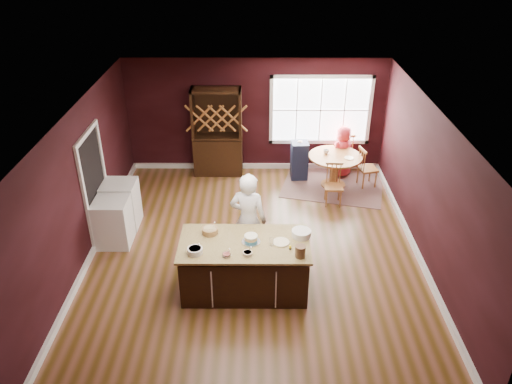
# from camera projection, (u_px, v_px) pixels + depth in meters

# --- Properties ---
(room_shell) EXTENTS (7.00, 7.00, 7.00)m
(room_shell) POSITION_uv_depth(u_px,v_px,m) (255.00, 188.00, 8.58)
(room_shell) COLOR brown
(room_shell) RESTS_ON ground
(window) EXTENTS (2.36, 0.10, 1.66)m
(window) POSITION_uv_depth(u_px,v_px,m) (320.00, 110.00, 11.53)
(window) COLOR white
(window) RESTS_ON room_shell
(doorway) EXTENTS (0.08, 1.26, 2.13)m
(doorway) POSITION_uv_depth(u_px,v_px,m) (96.00, 187.00, 9.28)
(doorway) COLOR white
(doorway) RESTS_ON room_shell
(kitchen_island) EXTENTS (2.08, 1.09, 0.92)m
(kitchen_island) POSITION_uv_depth(u_px,v_px,m) (245.00, 267.00, 8.13)
(kitchen_island) COLOR black
(kitchen_island) RESTS_ON ground
(dining_table) EXTENTS (1.19, 1.19, 0.75)m
(dining_table) POSITION_uv_depth(u_px,v_px,m) (335.00, 164.00, 11.23)
(dining_table) COLOR #915A29
(dining_table) RESTS_ON ground
(baker) EXTENTS (0.74, 0.57, 1.78)m
(baker) POSITION_uv_depth(u_px,v_px,m) (248.00, 220.00, 8.53)
(baker) COLOR silver
(baker) RESTS_ON ground
(layer_cake) EXTENTS (0.30, 0.30, 0.12)m
(layer_cake) POSITION_uv_depth(u_px,v_px,m) (251.00, 239.00, 7.88)
(layer_cake) COLOR silver
(layer_cake) RESTS_ON kitchen_island
(bowl_blue) EXTENTS (0.24, 0.24, 0.09)m
(bowl_blue) POSITION_uv_depth(u_px,v_px,m) (195.00, 251.00, 7.63)
(bowl_blue) COLOR white
(bowl_blue) RESTS_ON kitchen_island
(bowl_yellow) EXTENTS (0.26, 0.26, 0.10)m
(bowl_yellow) POSITION_uv_depth(u_px,v_px,m) (210.00, 231.00, 8.11)
(bowl_yellow) COLOR olive
(bowl_yellow) RESTS_ON kitchen_island
(bowl_pink) EXTENTS (0.14, 0.14, 0.05)m
(bowl_pink) POSITION_uv_depth(u_px,v_px,m) (227.00, 255.00, 7.57)
(bowl_pink) COLOR silver
(bowl_pink) RESTS_ON kitchen_island
(bowl_olive) EXTENTS (0.15, 0.15, 0.06)m
(bowl_olive) POSITION_uv_depth(u_px,v_px,m) (248.00, 253.00, 7.60)
(bowl_olive) COLOR white
(bowl_olive) RESTS_ON kitchen_island
(drinking_glass) EXTENTS (0.07, 0.07, 0.14)m
(drinking_glass) POSITION_uv_depth(u_px,v_px,m) (271.00, 242.00, 7.80)
(drinking_glass) COLOR silver
(drinking_glass) RESTS_ON kitchen_island
(dinner_plate) EXTENTS (0.27, 0.27, 0.02)m
(dinner_plate) POSITION_uv_depth(u_px,v_px,m) (281.00, 242.00, 7.89)
(dinner_plate) COLOR beige
(dinner_plate) RESTS_ON kitchen_island
(white_tub) EXTENTS (0.31, 0.31, 0.11)m
(white_tub) POSITION_uv_depth(u_px,v_px,m) (301.00, 233.00, 8.03)
(white_tub) COLOR white
(white_tub) RESTS_ON kitchen_island
(stoneware_crock) EXTENTS (0.16, 0.16, 0.19)m
(stoneware_crock) POSITION_uv_depth(u_px,v_px,m) (300.00, 251.00, 7.53)
(stoneware_crock) COLOR brown
(stoneware_crock) RESTS_ON kitchen_island
(toy_figurine) EXTENTS (0.04, 0.04, 0.07)m
(toy_figurine) POSITION_uv_depth(u_px,v_px,m) (290.00, 247.00, 7.72)
(toy_figurine) COLOR yellow
(toy_figurine) RESTS_ON kitchen_island
(rug) EXTENTS (2.56, 2.19, 0.01)m
(rug) POSITION_uv_depth(u_px,v_px,m) (333.00, 185.00, 11.49)
(rug) COLOR brown
(rug) RESTS_ON ground
(chair_east) EXTENTS (0.47, 0.48, 0.95)m
(chair_east) POSITION_uv_depth(u_px,v_px,m) (368.00, 167.00, 11.25)
(chair_east) COLOR brown
(chair_east) RESTS_ON ground
(chair_south) EXTENTS (0.40, 0.38, 0.92)m
(chair_south) POSITION_uv_depth(u_px,v_px,m) (334.00, 185.00, 10.53)
(chair_south) COLOR brown
(chair_south) RESTS_ON ground
(chair_north) EXTENTS (0.48, 0.46, 0.98)m
(chair_north) POSITION_uv_depth(u_px,v_px,m) (343.00, 151.00, 11.96)
(chair_north) COLOR brown
(chair_north) RESTS_ON ground
(seated_woman) EXTENTS (0.72, 0.65, 1.23)m
(seated_woman) POSITION_uv_depth(u_px,v_px,m) (343.00, 151.00, 11.65)
(seated_woman) COLOR red
(seated_woman) RESTS_ON ground
(high_chair) EXTENTS (0.40, 0.40, 0.94)m
(high_chair) POSITION_uv_depth(u_px,v_px,m) (299.00, 160.00, 11.59)
(high_chair) COLOR black
(high_chair) RESTS_ON ground
(toddler) EXTENTS (0.18, 0.14, 0.26)m
(toddler) POSITION_uv_depth(u_px,v_px,m) (301.00, 147.00, 11.40)
(toddler) COLOR #8CA5BF
(toddler) RESTS_ON high_chair
(table_plate) EXTENTS (0.20, 0.20, 0.02)m
(table_plate) POSITION_uv_depth(u_px,v_px,m) (349.00, 158.00, 11.00)
(table_plate) COLOR beige
(table_plate) RESTS_ON dining_table
(table_cup) EXTENTS (0.14, 0.14, 0.10)m
(table_cup) POSITION_uv_depth(u_px,v_px,m) (326.00, 152.00, 11.20)
(table_cup) COLOR silver
(table_cup) RESTS_ON dining_table
(hutch) EXTENTS (1.14, 0.47, 2.09)m
(hutch) POSITION_uv_depth(u_px,v_px,m) (217.00, 132.00, 11.54)
(hutch) COLOR #3D1F11
(hutch) RESTS_ON ground
(washer) EXTENTS (0.63, 0.61, 0.91)m
(washer) POSITION_uv_depth(u_px,v_px,m) (113.00, 222.00, 9.27)
(washer) COLOR white
(washer) RESTS_ON ground
(dryer) EXTENTS (0.65, 0.62, 0.94)m
(dryer) POSITION_uv_depth(u_px,v_px,m) (121.00, 204.00, 9.83)
(dryer) COLOR white
(dryer) RESTS_ON ground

